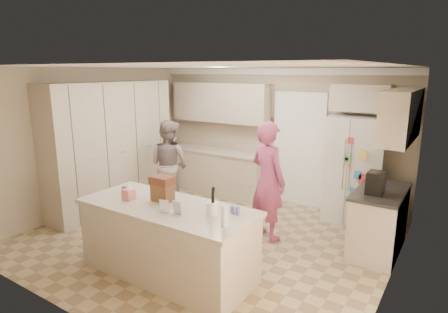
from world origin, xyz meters
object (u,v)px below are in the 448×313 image
Objects in this scene: tissue_box at (129,194)px; teen_boy at (169,165)px; utensil_crock at (212,209)px; dollhouse_body at (163,192)px; refrigerator at (352,169)px; teen_girl at (268,181)px; island_base at (168,242)px; coffee_maker at (376,183)px.

teen_boy reaches higher than tissue_box.
utensil_crock is 0.58× the size of dollhouse_body.
tissue_box is (-1.20, -0.15, -0.00)m from utensil_crock.
dollhouse_body reaches higher than utensil_crock.
refrigerator is 12.86× the size of tissue_box.
dollhouse_body is at bearing 86.74° from teen_girl.
island_base is (-1.43, -3.12, -0.46)m from refrigerator.
coffee_maker is 3.28m from tissue_box.
refrigerator is 6.00× the size of coffee_maker.
dollhouse_body is (0.40, 0.20, 0.04)m from tissue_box.
island_base is 14.67× the size of utensil_crock.
utensil_crock reaches higher than tissue_box.
teen_girl reaches higher than dollhouse_body.
coffee_maker is 0.14× the size of island_base.
utensil_crock is 1.62m from teen_girl.
teen_girl is (0.70, 1.57, -0.12)m from dollhouse_body.
utensil_crock is (0.65, 0.05, 0.56)m from island_base.
coffee_maker is at bearing -150.29° from teen_girl.
teen_boy is (-1.42, 1.73, -0.20)m from dollhouse_body.
refrigerator is 3.41m from dollhouse_body.
teen_girl is (-0.10, 1.62, -0.09)m from utensil_crock.
teen_boy is (-1.57, 1.83, 0.40)m from island_base.
utensil_crock is 2.85m from teen_boy.
dollhouse_body is at bearing -129.43° from refrigerator.
dollhouse_body is at bearing 176.42° from utensil_crock.
refrigerator is at bearing 116.84° from coffee_maker.
utensil_crock is at bearing 7.13° from tissue_box.
coffee_maker is at bearing 52.88° from utensil_crock.
teen_boy is at bearing 129.24° from dollhouse_body.
tissue_box is (-0.55, -0.10, 0.56)m from island_base.
teen_girl is at bearing 93.42° from utensil_crock.
teen_girl reaches higher than island_base.
island_base is 0.86m from utensil_crock.
dollhouse_body is at bearing 129.93° from teen_boy.
refrigerator is 0.99× the size of teen_girl.
refrigerator is at bearing 58.32° from tissue_box.
coffee_maker is 2.32m from utensil_crock.
teen_boy reaches higher than utensil_crock.
coffee_maker is at bearing -74.87° from refrigerator.
teen_girl is at bearing -171.19° from coffee_maker.
utensil_crock is at bearing 141.86° from teen_boy.
coffee_maker is at bearing -178.25° from teen_boy.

